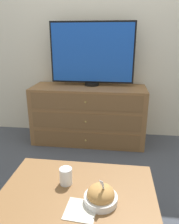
% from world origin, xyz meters
% --- Properties ---
extents(ground_plane, '(12.00, 12.00, 0.00)m').
position_xyz_m(ground_plane, '(0.00, 0.00, 0.00)').
color(ground_plane, '#474C56').
extents(wall_back, '(12.00, 0.05, 2.60)m').
position_xyz_m(wall_back, '(0.00, 0.03, 1.30)').
color(wall_back, silver).
rests_on(wall_back, ground_plane).
extents(dresser, '(1.39, 0.52, 0.71)m').
position_xyz_m(dresser, '(-0.10, -0.28, 0.36)').
color(dresser, olive).
rests_on(dresser, ground_plane).
extents(tv, '(1.01, 0.17, 0.75)m').
position_xyz_m(tv, '(-0.07, -0.18, 1.09)').
color(tv, black).
rests_on(tv, dresser).
extents(coffee_table, '(0.94, 0.63, 0.39)m').
position_xyz_m(coffee_table, '(0.03, -1.76, 0.35)').
color(coffee_table, olive).
rests_on(coffee_table, ground_plane).
extents(takeout_bowl, '(0.19, 0.19, 0.17)m').
position_xyz_m(takeout_bowl, '(0.18, -1.85, 0.44)').
color(takeout_bowl, silver).
rests_on(takeout_bowl, coffee_table).
extents(drink_cup, '(0.08, 0.08, 0.11)m').
position_xyz_m(drink_cup, '(-0.05, -1.71, 0.44)').
color(drink_cup, beige).
rests_on(drink_cup, coffee_table).
extents(napkin, '(0.18, 0.18, 0.00)m').
position_xyz_m(napkin, '(0.08, -1.93, 0.40)').
color(napkin, silver).
rests_on(napkin, coffee_table).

